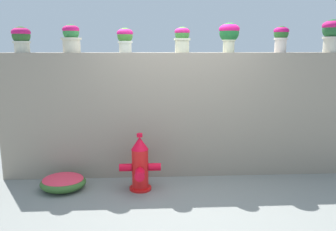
{
  "coord_description": "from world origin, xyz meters",
  "views": [
    {
      "loc": [
        -0.44,
        -4.26,
        1.98
      ],
      "look_at": [
        -0.18,
        0.73,
        0.98
      ],
      "focal_mm": 36.6,
      "sensor_mm": 36.0,
      "label": 1
    }
  ],
  "objects_px": {
    "potted_plant_3": "(182,38)",
    "potted_plant_5": "(281,36)",
    "potted_plant_1": "(71,37)",
    "potted_plant_2": "(125,38)",
    "fire_hydrant": "(140,165)",
    "potted_plant_4": "(229,33)",
    "potted_plant_0": "(21,37)",
    "potted_plant_6": "(332,32)",
    "flower_bush_left": "(63,182)"
  },
  "relations": [
    {
      "from": "potted_plant_0",
      "to": "potted_plant_1",
      "type": "bearing_deg",
      "value": 0.82
    },
    {
      "from": "potted_plant_1",
      "to": "potted_plant_4",
      "type": "xyz_separation_m",
      "value": [
        2.34,
        -0.02,
        0.06
      ]
    },
    {
      "from": "potted_plant_2",
      "to": "potted_plant_5",
      "type": "bearing_deg",
      "value": -0.49
    },
    {
      "from": "potted_plant_1",
      "to": "potted_plant_2",
      "type": "relative_size",
      "value": 1.14
    },
    {
      "from": "potted_plant_4",
      "to": "flower_bush_left",
      "type": "relative_size",
      "value": 0.69
    },
    {
      "from": "potted_plant_4",
      "to": "fire_hydrant",
      "type": "bearing_deg",
      "value": -154.14
    },
    {
      "from": "potted_plant_3",
      "to": "potted_plant_5",
      "type": "xyz_separation_m",
      "value": [
        1.49,
        -0.0,
        0.03
      ]
    },
    {
      "from": "potted_plant_2",
      "to": "fire_hydrant",
      "type": "bearing_deg",
      "value": -71.53
    },
    {
      "from": "potted_plant_2",
      "to": "fire_hydrant",
      "type": "relative_size",
      "value": 0.44
    },
    {
      "from": "potted_plant_0",
      "to": "potted_plant_1",
      "type": "distance_m",
      "value": 0.72
    },
    {
      "from": "potted_plant_1",
      "to": "flower_bush_left",
      "type": "distance_m",
      "value": 2.1
    },
    {
      "from": "fire_hydrant",
      "to": "potted_plant_5",
      "type": "bearing_deg",
      "value": 15.98
    },
    {
      "from": "potted_plant_5",
      "to": "potted_plant_6",
      "type": "relative_size",
      "value": 0.79
    },
    {
      "from": "potted_plant_1",
      "to": "potted_plant_4",
      "type": "bearing_deg",
      "value": -0.44
    },
    {
      "from": "potted_plant_1",
      "to": "potted_plant_6",
      "type": "distance_m",
      "value": 3.91
    },
    {
      "from": "potted_plant_0",
      "to": "potted_plant_6",
      "type": "xyz_separation_m",
      "value": [
        4.62,
        -0.05,
        0.08
      ]
    },
    {
      "from": "potted_plant_1",
      "to": "potted_plant_6",
      "type": "xyz_separation_m",
      "value": [
        3.91,
        -0.06,
        0.08
      ]
    },
    {
      "from": "potted_plant_1",
      "to": "potted_plant_2",
      "type": "height_order",
      "value": "potted_plant_1"
    },
    {
      "from": "potted_plant_1",
      "to": "potted_plant_2",
      "type": "distance_m",
      "value": 0.79
    },
    {
      "from": "potted_plant_0",
      "to": "potted_plant_4",
      "type": "relative_size",
      "value": 0.85
    },
    {
      "from": "potted_plant_3",
      "to": "fire_hydrant",
      "type": "distance_m",
      "value": 1.96
    },
    {
      "from": "potted_plant_1",
      "to": "potted_plant_5",
      "type": "xyz_separation_m",
      "value": [
        3.12,
        -0.06,
        0.01
      ]
    },
    {
      "from": "potted_plant_1",
      "to": "flower_bush_left",
      "type": "xyz_separation_m",
      "value": [
        -0.09,
        -0.61,
        -2.01
      ]
    },
    {
      "from": "potted_plant_5",
      "to": "potted_plant_6",
      "type": "xyz_separation_m",
      "value": [
        0.79,
        0.0,
        0.06
      ]
    },
    {
      "from": "fire_hydrant",
      "to": "potted_plant_6",
      "type": "bearing_deg",
      "value": 11.87
    },
    {
      "from": "potted_plant_0",
      "to": "potted_plant_3",
      "type": "distance_m",
      "value": 2.35
    },
    {
      "from": "potted_plant_1",
      "to": "flower_bush_left",
      "type": "bearing_deg",
      "value": -98.2
    },
    {
      "from": "potted_plant_2",
      "to": "fire_hydrant",
      "type": "distance_m",
      "value": 1.87
    },
    {
      "from": "potted_plant_0",
      "to": "potted_plant_6",
      "type": "bearing_deg",
      "value": -0.58
    },
    {
      "from": "potted_plant_4",
      "to": "potted_plant_5",
      "type": "distance_m",
      "value": 0.78
    },
    {
      "from": "potted_plant_4",
      "to": "potted_plant_5",
      "type": "bearing_deg",
      "value": -3.21
    },
    {
      "from": "potted_plant_6",
      "to": "flower_bush_left",
      "type": "height_order",
      "value": "potted_plant_6"
    },
    {
      "from": "potted_plant_2",
      "to": "flower_bush_left",
      "type": "bearing_deg",
      "value": -147.14
    },
    {
      "from": "potted_plant_5",
      "to": "potted_plant_2",
      "type": "bearing_deg",
      "value": 179.51
    },
    {
      "from": "potted_plant_3",
      "to": "potted_plant_6",
      "type": "distance_m",
      "value": 2.28
    },
    {
      "from": "potted_plant_4",
      "to": "potted_plant_6",
      "type": "xyz_separation_m",
      "value": [
        1.56,
        -0.04,
        0.02
      ]
    },
    {
      "from": "flower_bush_left",
      "to": "potted_plant_1",
      "type": "bearing_deg",
      "value": 81.8
    },
    {
      "from": "potted_plant_5",
      "to": "potted_plant_3",
      "type": "bearing_deg",
      "value": 180.0
    },
    {
      "from": "potted_plant_1",
      "to": "potted_plant_3",
      "type": "distance_m",
      "value": 1.63
    },
    {
      "from": "potted_plant_2",
      "to": "fire_hydrant",
      "type": "height_order",
      "value": "potted_plant_2"
    },
    {
      "from": "potted_plant_1",
      "to": "potted_plant_5",
      "type": "relative_size",
      "value": 1.05
    },
    {
      "from": "potted_plant_6",
      "to": "potted_plant_2",
      "type": "bearing_deg",
      "value": 179.71
    },
    {
      "from": "potted_plant_3",
      "to": "flower_bush_left",
      "type": "bearing_deg",
      "value": -162.33
    },
    {
      "from": "potted_plant_0",
      "to": "potted_plant_1",
      "type": "height_order",
      "value": "potted_plant_1"
    },
    {
      "from": "potted_plant_2",
      "to": "flower_bush_left",
      "type": "relative_size",
      "value": 0.57
    },
    {
      "from": "potted_plant_4",
      "to": "potted_plant_5",
      "type": "height_order",
      "value": "potted_plant_4"
    },
    {
      "from": "potted_plant_0",
      "to": "potted_plant_3",
      "type": "xyz_separation_m",
      "value": [
        2.35,
        -0.05,
        -0.01
      ]
    },
    {
      "from": "fire_hydrant",
      "to": "flower_bush_left",
      "type": "relative_size",
      "value": 1.29
    },
    {
      "from": "potted_plant_5",
      "to": "potted_plant_6",
      "type": "bearing_deg",
      "value": 0.31
    },
    {
      "from": "potted_plant_4",
      "to": "potted_plant_6",
      "type": "bearing_deg",
      "value": -1.44
    }
  ]
}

